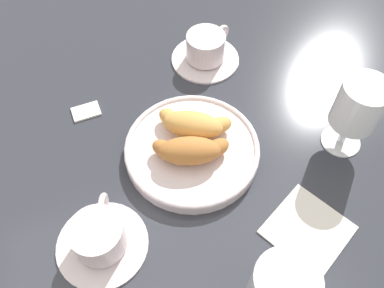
# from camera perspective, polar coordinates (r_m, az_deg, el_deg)

# --- Properties ---
(ground_plane) EXTENTS (2.20, 2.20, 0.00)m
(ground_plane) POSITION_cam_1_polar(r_m,az_deg,el_deg) (0.67, -0.34, -3.12)
(ground_plane) COLOR #2D3038
(pastry_plate) EXTENTS (0.23, 0.23, 0.02)m
(pastry_plate) POSITION_cam_1_polar(r_m,az_deg,el_deg) (0.67, -0.00, -0.80)
(pastry_plate) COLOR silver
(pastry_plate) RESTS_ON ground_plane
(croissant_large) EXTENTS (0.13, 0.08, 0.04)m
(croissant_large) POSITION_cam_1_polar(r_m,az_deg,el_deg) (0.64, -0.16, -1.10)
(croissant_large) COLOR #AD6B33
(croissant_large) RESTS_ON pastry_plate
(croissant_small) EXTENTS (0.12, 0.10, 0.04)m
(croissant_small) POSITION_cam_1_polar(r_m,az_deg,el_deg) (0.67, 0.19, 2.85)
(croissant_small) COLOR #D6994C
(croissant_small) RESTS_ON pastry_plate
(coffee_cup_near) EXTENTS (0.14, 0.14, 0.06)m
(coffee_cup_near) POSITION_cam_1_polar(r_m,az_deg,el_deg) (0.60, -12.98, -12.85)
(coffee_cup_near) COLOR silver
(coffee_cup_near) RESTS_ON ground_plane
(coffee_cup_far) EXTENTS (0.14, 0.14, 0.06)m
(coffee_cup_far) POSITION_cam_1_polar(r_m,az_deg,el_deg) (0.81, 1.99, 13.24)
(coffee_cup_far) COLOR silver
(coffee_cup_far) RESTS_ON ground_plane
(juice_glass_left) EXTENTS (0.08, 0.08, 0.14)m
(juice_glass_left) POSITION_cam_1_polar(r_m,az_deg,el_deg) (0.68, 22.60, 4.91)
(juice_glass_left) COLOR white
(juice_glass_left) RESTS_ON ground_plane
(sugar_packet) EXTENTS (0.05, 0.04, 0.01)m
(sugar_packet) POSITION_cam_1_polar(r_m,az_deg,el_deg) (0.76, -14.83, 4.58)
(sugar_packet) COLOR white
(sugar_packet) RESTS_ON ground_plane
(folded_napkin) EXTENTS (0.15, 0.15, 0.01)m
(folded_napkin) POSITION_cam_1_polar(r_m,az_deg,el_deg) (0.64, 16.15, -11.55)
(folded_napkin) COLOR silver
(folded_napkin) RESTS_ON ground_plane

